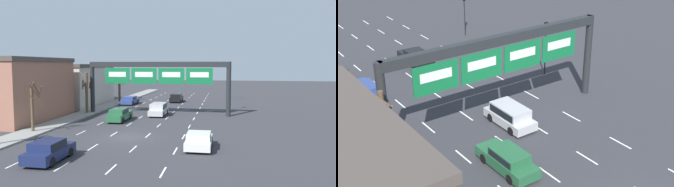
% 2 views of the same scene
% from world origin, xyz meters
% --- Properties ---
extents(lane_dashes, '(10.02, 67.00, 0.01)m').
position_xyz_m(lane_dashes, '(-0.00, 13.50, 0.00)').
color(lane_dashes, white).
rests_on(lane_dashes, ground_plane).
extents(sign_gantry, '(18.69, 0.70, 6.89)m').
position_xyz_m(sign_gantry, '(0.00, 13.60, 5.30)').
color(sign_gantry, '#232628').
rests_on(sign_gantry, ground_plane).
extents(car_blue, '(1.92, 4.90, 1.32)m').
position_xyz_m(car_blue, '(-6.82, 23.83, 0.71)').
color(car_blue, navy).
rests_on(car_blue, ground_plane).
extents(car_green, '(1.80, 4.79, 1.48)m').
position_xyz_m(car_green, '(-3.42, 8.02, 0.79)').
color(car_green, '#235B38').
rests_on(car_green, ground_plane).
extents(car_black, '(1.91, 4.74, 1.44)m').
position_xyz_m(car_black, '(0.23, 28.49, 0.77)').
color(car_black, black).
rests_on(car_black, ground_plane).
extents(suv_silver, '(1.91, 4.39, 1.62)m').
position_xyz_m(suv_silver, '(0.24, 12.73, 0.90)').
color(suv_silver, '#B7B7BC').
rests_on(suv_silver, ground_plane).
extents(traffic_light_near_gantry, '(0.30, 0.35, 5.07)m').
position_xyz_m(traffic_light_near_gantry, '(9.21, 33.74, 3.60)').
color(traffic_light_near_gantry, black).
rests_on(traffic_light_near_gantry, ground_plane).
extents(traffic_light_mid_block, '(0.30, 0.35, 5.07)m').
position_xyz_m(traffic_light_mid_block, '(9.00, 18.99, 3.60)').
color(traffic_light_mid_block, black).
rests_on(traffic_light_mid_block, ground_plane).
extents(tree_bare_second, '(1.37, 1.35, 5.39)m').
position_xyz_m(tree_bare_second, '(-9.50, 12.72, 3.02)').
color(tree_bare_second, brown).
rests_on(tree_bare_second, sidewalk_left).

